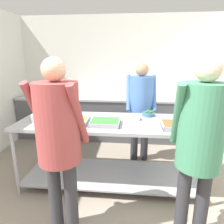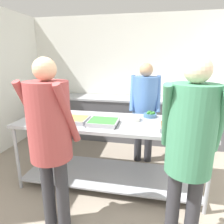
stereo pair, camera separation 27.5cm
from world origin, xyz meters
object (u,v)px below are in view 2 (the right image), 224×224
Objects in this scene: cook_behind_counter at (145,104)px; guest_serving_left at (50,131)px; serving_tray_roast at (181,128)px; sauce_pan at (44,115)px; guest_serving_right at (190,141)px; broccoli_bowl at (150,115)px; serving_tray_greens at (103,122)px; water_bottle at (67,90)px; plate_stack at (132,118)px; serving_tray_vegetables at (73,120)px.

guest_serving_left is at bearing -116.79° from cook_behind_counter.
cook_behind_counter reaches higher than serving_tray_roast.
serving_tray_roast is (1.81, -0.09, -0.03)m from sauce_pan.
guest_serving_left reaches higher than serving_tray_roast.
guest_serving_right reaches higher than serving_tray_roast.
broccoli_bowl is at bearing 15.06° from sauce_pan.
guest_serving_right reaches higher than sauce_pan.
serving_tray_roast is at bearing -1.62° from serving_tray_greens.
serving_tray_greens is 1.40× the size of water_bottle.
plate_stack is 1.14m from guest_serving_right.
guest_serving_left reaches higher than serving_tray_greens.
plate_stack is at bearing 156.80° from serving_tray_roast.
broccoli_bowl is 1.24m from guest_serving_right.
cook_behind_counter reaches higher than broccoli_bowl.
guest_serving_right is 3.44m from water_bottle.
guest_serving_left is 1.05× the size of cook_behind_counter.
cook_behind_counter reaches higher than serving_tray_greens.
serving_tray_roast is at bearing -51.83° from broccoli_bowl.
broccoli_bowl is 0.10× the size of guest_serving_left.
serving_tray_roast is 0.72m from guest_serving_right.
sauce_pan is at bearing -148.74° from cook_behind_counter.
serving_tray_greens is at bearing -54.91° from water_bottle.
serving_tray_greens is at bearing 141.63° from guest_serving_right.
serving_tray_vegetables is at bearing 176.79° from serving_tray_greens.
serving_tray_vegetables is 2.07m from water_bottle.
guest_serving_right reaches higher than guest_serving_left.
guest_serving_right reaches higher than broccoli_bowl.
serving_tray_vegetables is at bearing 150.60° from guest_serving_right.
guest_serving_right is (0.93, -0.73, 0.14)m from serving_tray_greens.
serving_tray_greens is 0.21× the size of guest_serving_left.
serving_tray_roast is at bearing -39.96° from water_bottle.
water_bottle is at bearing 135.29° from plate_stack.
serving_tray_vegetables is at bearing 96.33° from guest_serving_left.
water_bottle reaches higher than serving_tray_roast.
sauce_pan is 1.81m from serving_tray_roast.
guest_serving_right is (0.34, -1.18, 0.13)m from broccoli_bowl.
guest_serving_right is at bearing -58.80° from plate_stack.
sauce_pan is 0.44m from serving_tray_vegetables.
broccoli_bowl is 1.50m from guest_serving_left.
serving_tray_vegetables is 0.78m from guest_serving_left.
guest_serving_left is at bearing -179.66° from guest_serving_right.
guest_serving_left is at bearing -56.67° from sauce_pan.
cook_behind_counter is at bearing 63.21° from guest_serving_left.
sauce_pan is 1.14× the size of serving_tray_greens.
cook_behind_counter is at bearing 117.58° from serving_tray_roast.
plate_stack is 1.19m from guest_serving_left.
serving_tray_vegetables is 2.11× the size of broccoli_bowl.
serving_tray_greens is 0.95m from serving_tray_roast.
sauce_pan reaches higher than plate_stack.
water_bottle is at bearing 125.09° from serving_tray_greens.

